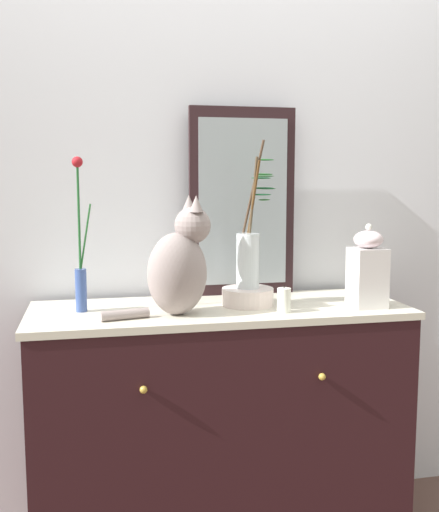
% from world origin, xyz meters
% --- Properties ---
extents(wall_back, '(4.40, 0.08, 2.60)m').
position_xyz_m(wall_back, '(0.00, 0.31, 1.30)').
color(wall_back, silver).
rests_on(wall_back, ground_plane).
extents(sideboard, '(1.32, 0.49, 0.89)m').
position_xyz_m(sideboard, '(0.00, -0.00, 0.44)').
color(sideboard, black).
rests_on(sideboard, ground_plane).
extents(mirror_leaning, '(0.41, 0.03, 0.72)m').
position_xyz_m(mirror_leaning, '(0.14, 0.22, 1.24)').
color(mirror_leaning, black).
rests_on(mirror_leaning, sideboard).
extents(cat_sitting, '(0.37, 0.20, 0.39)m').
position_xyz_m(cat_sitting, '(-0.15, -0.09, 1.05)').
color(cat_sitting, gray).
rests_on(cat_sitting, sideboard).
extents(vase_slim_green, '(0.06, 0.04, 0.52)m').
position_xyz_m(vase_slim_green, '(-0.47, 0.02, 1.05)').
color(vase_slim_green, '#385091').
rests_on(vase_slim_green, sideboard).
extents(bowl_porcelain, '(0.18, 0.18, 0.06)m').
position_xyz_m(bowl_porcelain, '(0.10, 0.01, 0.92)').
color(bowl_porcelain, silver).
rests_on(bowl_porcelain, sideboard).
extents(vase_glass_clear, '(0.16, 0.14, 0.52)m').
position_xyz_m(vase_glass_clear, '(0.11, 0.01, 1.08)').
color(vase_glass_clear, silver).
rests_on(vase_glass_clear, bowl_porcelain).
extents(jar_lidded_porcelain, '(0.11, 0.11, 0.29)m').
position_xyz_m(jar_lidded_porcelain, '(0.51, -0.11, 1.02)').
color(jar_lidded_porcelain, silver).
rests_on(jar_lidded_porcelain, sideboard).
extents(candle_pillar, '(0.05, 0.05, 0.09)m').
position_xyz_m(candle_pillar, '(0.19, -0.13, 0.93)').
color(candle_pillar, silver).
rests_on(candle_pillar, sideboard).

